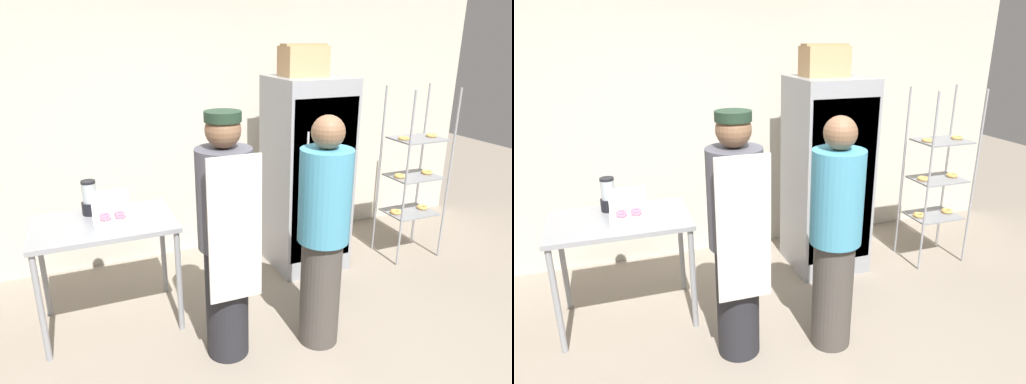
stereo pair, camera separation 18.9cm
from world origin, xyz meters
TOP-DOWN VIEW (x-y plane):
  - back_wall at (0.00, 2.35)m, footprint 6.40×0.12m
  - refrigerator at (0.74, 1.59)m, footprint 0.69×0.72m
  - baking_rack at (1.84, 1.34)m, footprint 0.56×0.43m
  - prep_counter at (-1.18, 1.24)m, footprint 1.05×0.69m
  - donut_box at (-1.11, 1.19)m, footprint 0.28×0.19m
  - blender_pitcher at (-1.25, 1.45)m, footprint 0.14×0.14m
  - cardboard_storage_box at (0.68, 1.63)m, footprint 0.41×0.27m
  - person_baker at (-0.45, 0.54)m, footprint 0.37×0.39m
  - person_customer at (0.24, 0.41)m, footprint 0.37×0.37m

SIDE VIEW (x-z plane):
  - prep_counter at x=-1.18m, z-range 0.33..1.21m
  - baking_rack at x=1.84m, z-range -0.02..1.73m
  - person_customer at x=0.24m, z-range 0.02..1.74m
  - person_baker at x=-0.45m, z-range 0.04..1.81m
  - donut_box at x=-1.11m, z-range 0.81..1.04m
  - refrigerator at x=0.74m, z-range 0.00..1.86m
  - blender_pitcher at x=-1.25m, z-range 0.86..1.14m
  - back_wall at x=0.00m, z-range 0.00..3.03m
  - cardboard_storage_box at x=0.68m, z-range 1.85..2.14m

